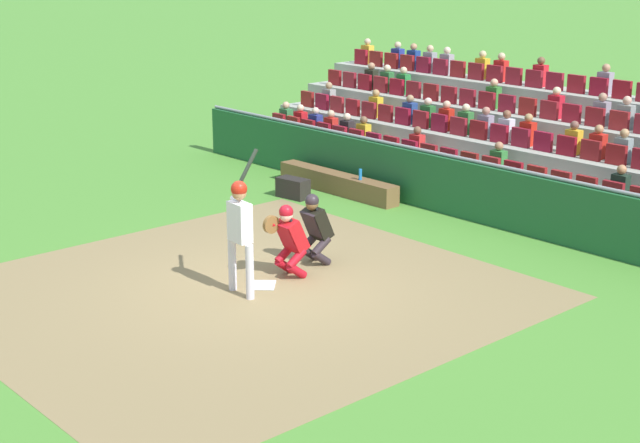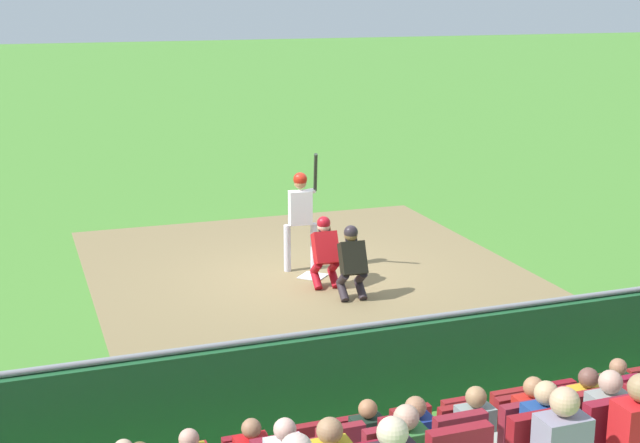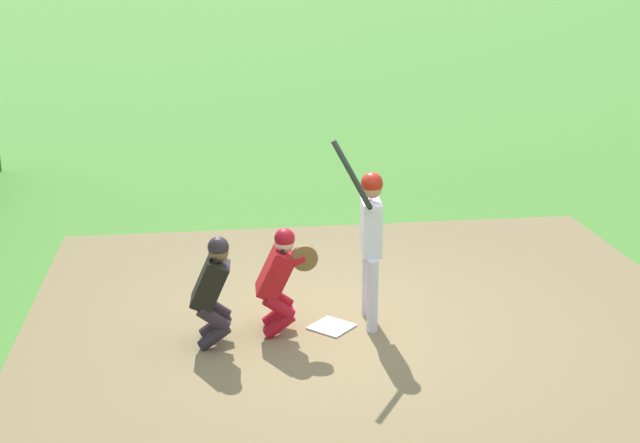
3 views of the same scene
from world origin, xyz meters
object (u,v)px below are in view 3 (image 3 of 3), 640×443
home_plate_marker (332,327)px  home_plate_umpire (213,286)px  catcher_crouching (280,275)px  batter_at_plate (370,231)px

home_plate_marker → home_plate_umpire: size_ratio=0.34×
home_plate_marker → home_plate_umpire: 1.55m
catcher_crouching → home_plate_umpire: home_plate_umpire is taller
home_plate_marker → batter_at_plate: batter_at_plate is taller
home_plate_marker → batter_at_plate: bearing=97.8°
catcher_crouching → home_plate_umpire: size_ratio=1.00×
home_plate_marker → home_plate_umpire: (0.21, -1.37, 0.68)m
home_plate_marker → catcher_crouching: size_ratio=0.34×
home_plate_umpire → batter_at_plate: bearing=98.4°
catcher_crouching → batter_at_plate: bearing=94.2°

